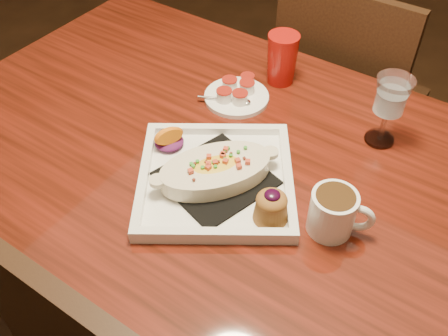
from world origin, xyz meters
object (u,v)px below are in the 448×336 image
Objects in this scene: coffee_mug at (334,211)px; table at (240,187)px; chair_far at (343,100)px; plate at (219,177)px; saucer at (235,95)px; red_tumbler at (282,59)px; goblet at (391,99)px.

table is at bearing 146.20° from coffee_mug.
coffee_mug is at bearing 109.67° from chair_far.
saucer is at bearing 83.37° from plate.
plate is 0.30m from saucer.
red_tumbler reaches higher than saucer.
chair_far reaches higher than coffee_mug.
table is 0.65m from chair_far.
goblet is at bearing 22.03° from plate.
plate is at bearing 168.26° from coffee_mug.
table is 9.00× the size of goblet.
plate is (0.01, -0.10, 0.12)m from table.
goblet is 0.31m from red_tumbler.
goblet is at bearing 119.58° from chair_far.
goblet is 0.37m from saucer.
plate is 0.24m from coffee_mug.
goblet is (0.22, 0.32, 0.09)m from plate.
table is 0.39m from goblet.
plate reaches higher than table.
table is at bearing -135.63° from goblet.
table is 1.61× the size of chair_far.
table is 11.36× the size of red_tumbler.
red_tumbler is at bearing 68.05° from plate.
chair_far is (-0.00, 0.63, -0.15)m from table.
table is 0.35m from red_tumbler.
chair_far is at bearing 119.58° from goblet.
chair_far is 0.77m from plate.
coffee_mug is at bearing -15.31° from table.
coffee_mug reaches higher than table.
chair_far is 5.79× the size of saucer.
plate reaches higher than saucer.
saucer is at bearing -111.50° from red_tumbler.
goblet is (0.23, 0.22, 0.21)m from table.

